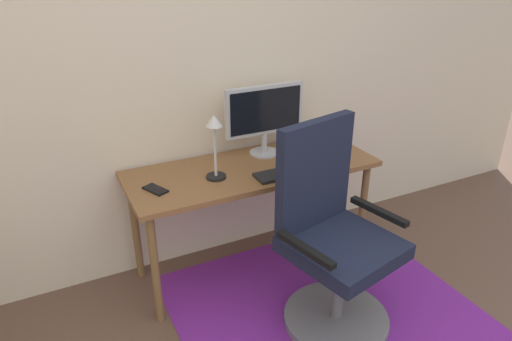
{
  "coord_description": "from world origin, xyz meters",
  "views": [
    {
      "loc": [
        -0.75,
        -0.34,
        1.82
      ],
      "look_at": [
        0.21,
        1.6,
        0.8
      ],
      "focal_mm": 32.37,
      "sensor_mm": 36.0,
      "label": 1
    }
  ],
  "objects_px": {
    "cell_phone": "(155,189)",
    "office_chair": "(332,249)",
    "keyboard": "(292,172)",
    "coffee_cup": "(332,144)",
    "desk_lamp": "(215,137)",
    "monitor": "(265,113)",
    "computer_mouse": "(341,161)",
    "desk": "(252,178)"
  },
  "relations": [
    {
      "from": "office_chair",
      "to": "desk_lamp",
      "type": "bearing_deg",
      "value": 113.92
    },
    {
      "from": "monitor",
      "to": "office_chair",
      "type": "distance_m",
      "value": 0.9
    },
    {
      "from": "keyboard",
      "to": "coffee_cup",
      "type": "height_order",
      "value": "coffee_cup"
    },
    {
      "from": "cell_phone",
      "to": "coffee_cup",
      "type": "bearing_deg",
      "value": -22.89
    },
    {
      "from": "computer_mouse",
      "to": "desk",
      "type": "bearing_deg",
      "value": 157.64
    },
    {
      "from": "monitor",
      "to": "coffee_cup",
      "type": "height_order",
      "value": "monitor"
    },
    {
      "from": "cell_phone",
      "to": "office_chair",
      "type": "xyz_separation_m",
      "value": [
        0.75,
        -0.55,
        -0.26
      ]
    },
    {
      "from": "computer_mouse",
      "to": "cell_phone",
      "type": "bearing_deg",
      "value": 171.75
    },
    {
      "from": "computer_mouse",
      "to": "desk_lamp",
      "type": "relative_size",
      "value": 0.29
    },
    {
      "from": "monitor",
      "to": "keyboard",
      "type": "distance_m",
      "value": 0.4
    },
    {
      "from": "desk",
      "to": "office_chair",
      "type": "distance_m",
      "value": 0.64
    },
    {
      "from": "desk",
      "to": "coffee_cup",
      "type": "xyz_separation_m",
      "value": [
        0.54,
        -0.02,
        0.13
      ]
    },
    {
      "from": "keyboard",
      "to": "desk_lamp",
      "type": "distance_m",
      "value": 0.48
    },
    {
      "from": "keyboard",
      "to": "desk_lamp",
      "type": "bearing_deg",
      "value": 161.96
    },
    {
      "from": "monitor",
      "to": "computer_mouse",
      "type": "height_order",
      "value": "monitor"
    },
    {
      "from": "desk",
      "to": "office_chair",
      "type": "bearing_deg",
      "value": -74.5
    },
    {
      "from": "desk",
      "to": "desk_lamp",
      "type": "xyz_separation_m",
      "value": [
        -0.24,
        -0.05,
        0.32
      ]
    },
    {
      "from": "monitor",
      "to": "office_chair",
      "type": "xyz_separation_m",
      "value": [
        0.02,
        -0.73,
        -0.51
      ]
    },
    {
      "from": "keyboard",
      "to": "office_chair",
      "type": "distance_m",
      "value": 0.49
    },
    {
      "from": "office_chair",
      "to": "coffee_cup",
      "type": "bearing_deg",
      "value": 44.01
    },
    {
      "from": "coffee_cup",
      "to": "office_chair",
      "type": "xyz_separation_m",
      "value": [
        -0.38,
        -0.58,
        -0.3
      ]
    },
    {
      "from": "monitor",
      "to": "computer_mouse",
      "type": "xyz_separation_m",
      "value": [
        0.33,
        -0.34,
        -0.24
      ]
    },
    {
      "from": "cell_phone",
      "to": "office_chair",
      "type": "relative_size",
      "value": 0.13
    },
    {
      "from": "monitor",
      "to": "cell_phone",
      "type": "distance_m",
      "value": 0.8
    },
    {
      "from": "monitor",
      "to": "keyboard",
      "type": "xyz_separation_m",
      "value": [
        0.01,
        -0.32,
        -0.25
      ]
    },
    {
      "from": "cell_phone",
      "to": "office_chair",
      "type": "height_order",
      "value": "office_chair"
    },
    {
      "from": "monitor",
      "to": "desk_lamp",
      "type": "height_order",
      "value": "monitor"
    },
    {
      "from": "monitor",
      "to": "cell_phone",
      "type": "height_order",
      "value": "monitor"
    },
    {
      "from": "keyboard",
      "to": "cell_phone",
      "type": "height_order",
      "value": "keyboard"
    },
    {
      "from": "desk",
      "to": "cell_phone",
      "type": "bearing_deg",
      "value": -175.68
    },
    {
      "from": "keyboard",
      "to": "desk_lamp",
      "type": "height_order",
      "value": "desk_lamp"
    },
    {
      "from": "monitor",
      "to": "cell_phone",
      "type": "relative_size",
      "value": 3.56
    },
    {
      "from": "desk_lamp",
      "to": "office_chair",
      "type": "distance_m",
      "value": 0.85
    },
    {
      "from": "coffee_cup",
      "to": "monitor",
      "type": "bearing_deg",
      "value": 158.05
    },
    {
      "from": "keyboard",
      "to": "coffee_cup",
      "type": "bearing_deg",
      "value": 22.41
    },
    {
      "from": "computer_mouse",
      "to": "keyboard",
      "type": "bearing_deg",
      "value": 176.4
    },
    {
      "from": "cell_phone",
      "to": "keyboard",
      "type": "bearing_deg",
      "value": -34.36
    },
    {
      "from": "desk_lamp",
      "to": "office_chair",
      "type": "bearing_deg",
      "value": -53.27
    },
    {
      "from": "desk_lamp",
      "to": "office_chair",
      "type": "height_order",
      "value": "office_chair"
    },
    {
      "from": "monitor",
      "to": "office_chair",
      "type": "relative_size",
      "value": 0.45
    },
    {
      "from": "desk_lamp",
      "to": "computer_mouse",
      "type": "bearing_deg",
      "value": -11.77
    },
    {
      "from": "monitor",
      "to": "office_chair",
      "type": "height_order",
      "value": "monitor"
    }
  ]
}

